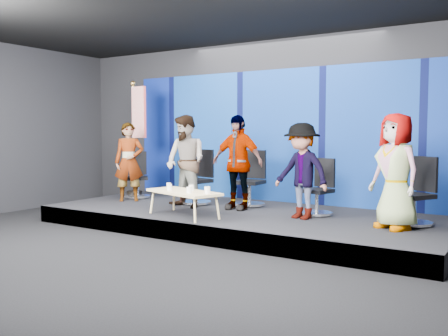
{
  "coord_description": "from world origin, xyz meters",
  "views": [
    {
      "loc": [
        4.37,
        -4.95,
        1.69
      ],
      "look_at": [
        -0.32,
        2.4,
        1.05
      ],
      "focal_mm": 40.0,
      "sensor_mm": 36.0,
      "label": 1
    }
  ],
  "objects": [
    {
      "name": "room_walls",
      "position": [
        0.0,
        0.0,
        2.43
      ],
      "size": [
        10.02,
        8.02,
        3.51
      ],
      "color": "black",
      "rests_on": "ground"
    },
    {
      "name": "flag_stand",
      "position": [
        -2.91,
        3.02,
        1.6
      ],
      "size": [
        0.56,
        0.33,
        2.46
      ],
      "rotation": [
        0.0,
        0.0,
        -0.14
      ],
      "color": "black",
      "rests_on": "riser"
    },
    {
      "name": "mug_d",
      "position": [
        -0.29,
        1.33,
        0.77
      ],
      "size": [
        0.08,
        0.08,
        0.09
      ],
      "primitive_type": "cylinder",
      "color": "white",
      "rests_on": "coffee_table"
    },
    {
      "name": "mug_c",
      "position": [
        -0.43,
        1.58,
        0.77
      ],
      "size": [
        0.08,
        0.08,
        0.1
      ],
      "primitive_type": "cylinder",
      "color": "white",
      "rests_on": "coffee_table"
    },
    {
      "name": "backdrop",
      "position": [
        0.0,
        3.95,
        1.6
      ],
      "size": [
        7.0,
        0.08,
        2.6
      ],
      "primitive_type": "cube",
      "color": "#07115C",
      "rests_on": "riser"
    },
    {
      "name": "panelist_a",
      "position": [
        -2.55,
        2.38,
        1.08
      ],
      "size": [
        0.67,
        0.66,
        1.56
      ],
      "primitive_type": "imported",
      "rotation": [
        0.0,
        0.0,
        0.74
      ],
      "color": "black",
      "rests_on": "riser"
    },
    {
      "name": "mug_a",
      "position": [
        -1.0,
        1.71,
        0.76
      ],
      "size": [
        0.07,
        0.07,
        0.09
      ],
      "primitive_type": "cylinder",
      "color": "white",
      "rests_on": "coffee_table"
    },
    {
      "name": "panelist_c",
      "position": [
        -0.18,
        2.62,
        1.14
      ],
      "size": [
        1.0,
        0.44,
        1.68
      ],
      "primitive_type": "imported",
      "rotation": [
        0.0,
        0.0,
        0.03
      ],
      "color": "black",
      "rests_on": "riser"
    },
    {
      "name": "chair_c",
      "position": [
        -0.18,
        3.12,
        0.64
      ],
      "size": [
        0.6,
        0.6,
        1.04
      ],
      "rotation": [
        0.0,
        0.0,
        0.03
      ],
      "color": "silver",
      "rests_on": "riser"
    },
    {
      "name": "mug_b",
      "position": [
        -0.79,
        1.46,
        0.77
      ],
      "size": [
        0.08,
        0.08,
        0.1
      ],
      "primitive_type": "cylinder",
      "color": "white",
      "rests_on": "coffee_table"
    },
    {
      "name": "mug_e",
      "position": [
        -0.01,
        1.44,
        0.77
      ],
      "size": [
        0.09,
        0.09,
        0.11
      ],
      "primitive_type": "cylinder",
      "color": "white",
      "rests_on": "coffee_table"
    },
    {
      "name": "coffee_table",
      "position": [
        -0.53,
        1.51,
        0.69
      ],
      "size": [
        1.47,
        0.95,
        0.42
      ],
      "rotation": [
        0.0,
        0.0,
        -0.29
      ],
      "color": "tan",
      "rests_on": "riser"
    },
    {
      "name": "ground",
      "position": [
        0.0,
        0.0,
        0.0
      ],
      "size": [
        10.0,
        10.0,
        0.0
      ],
      "primitive_type": "plane",
      "color": "black",
      "rests_on": "ground"
    },
    {
      "name": "panelist_e",
      "position": [
        2.64,
        2.29,
        1.12
      ],
      "size": [
        0.96,
        0.86,
        1.65
      ],
      "primitive_type": "imported",
      "rotation": [
        0.0,
        0.0,
        -0.53
      ],
      "color": "black",
      "rests_on": "riser"
    },
    {
      "name": "chair_b",
      "position": [
        -1.14,
        2.78,
        0.64
      ],
      "size": [
        0.69,
        0.69,
        1.04
      ],
      "rotation": [
        0.0,
        0.0,
        -0.21
      ],
      "color": "silver",
      "rests_on": "riser"
    },
    {
      "name": "chair_e",
      "position": [
        2.83,
        2.76,
        0.63
      ],
      "size": [
        0.78,
        0.78,
        1.02
      ],
      "rotation": [
        0.0,
        0.0,
        -0.53
      ],
      "color": "silver",
      "rests_on": "riser"
    },
    {
      "name": "chair_a",
      "position": [
        -2.75,
        2.83,
        0.62
      ],
      "size": [
        0.77,
        0.77,
        0.97
      ],
      "rotation": [
        0.0,
        0.0,
        0.74
      ],
      "color": "silver",
      "rests_on": "riser"
    },
    {
      "name": "riser",
      "position": [
        0.0,
        2.5,
        0.15
      ],
      "size": [
        7.0,
        3.0,
        0.3
      ],
      "primitive_type": "cube",
      "color": "black",
      "rests_on": "ground"
    },
    {
      "name": "panelist_d",
      "position": [
        1.18,
        2.35,
        1.06
      ],
      "size": [
        1.09,
        0.78,
        1.52
      ],
      "primitive_type": "imported",
      "rotation": [
        0.0,
        0.0,
        -0.24
      ],
      "color": "black",
      "rests_on": "riser"
    },
    {
      "name": "panelist_b",
      "position": [
        -1.06,
        2.28,
        1.14
      ],
      "size": [
        0.93,
        0.79,
        1.69
      ],
      "primitive_type": "imported",
      "rotation": [
        0.0,
        0.0,
        -0.21
      ],
      "color": "black",
      "rests_on": "riser"
    },
    {
      "name": "chair_d",
      "position": [
        1.27,
        2.84,
        0.61
      ],
      "size": [
        0.64,
        0.64,
        0.94
      ],
      "rotation": [
        0.0,
        0.0,
        -0.24
      ],
      "color": "silver",
      "rests_on": "riser"
    }
  ]
}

